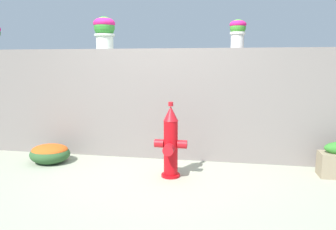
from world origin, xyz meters
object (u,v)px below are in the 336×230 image
object	(u,v)px
potted_plant_2	(238,31)
flower_bush_left	(50,153)
fire_hydrant	(171,143)
potted_plant_1	(104,30)

from	to	relation	value
potted_plant_2	flower_bush_left	bearing A→B (deg)	-166.34
fire_hydrant	potted_plant_2	bearing A→B (deg)	48.48
potted_plant_2	flower_bush_left	xyz separation A→B (m)	(-2.56, -0.62, -1.69)
potted_plant_1	potted_plant_2	xyz separation A→B (m)	(1.93, 0.01, -0.05)
fire_hydrant	flower_bush_left	distance (m)	1.81
potted_plant_1	flower_bush_left	bearing A→B (deg)	-135.76
flower_bush_left	fire_hydrant	bearing A→B (deg)	-8.53
potted_plant_1	fire_hydrant	size ratio (longest dim) A/B	0.51
fire_hydrant	flower_bush_left	world-z (taller)	fire_hydrant
potted_plant_1	flower_bush_left	distance (m)	1.95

